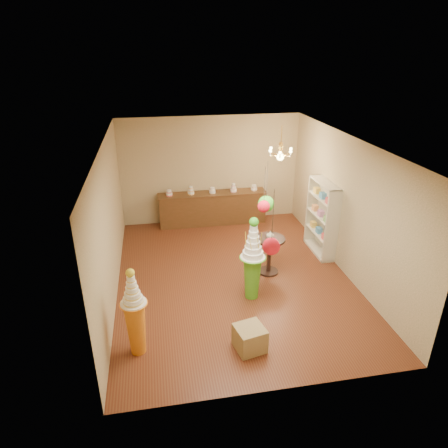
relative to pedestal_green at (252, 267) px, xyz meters
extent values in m
plane|color=#592A18|center=(-0.22, 0.82, -0.70)|extent=(6.50, 6.50, 0.00)
plane|color=silver|center=(-0.22, 0.82, 2.30)|extent=(6.50, 6.50, 0.00)
cube|color=tan|center=(-0.22, 4.07, 0.80)|extent=(5.00, 0.04, 3.00)
cube|color=tan|center=(-0.22, -2.43, 0.80)|extent=(5.00, 0.04, 3.00)
cube|color=tan|center=(-2.72, 0.82, 0.80)|extent=(0.04, 6.50, 3.00)
cube|color=tan|center=(2.28, 0.82, 0.80)|extent=(0.04, 6.50, 3.00)
cone|color=#50A825|center=(0.00, 0.00, -0.24)|extent=(0.45, 0.45, 0.91)
cylinder|color=white|center=(0.00, 0.00, 0.22)|extent=(0.60, 0.60, 0.03)
cylinder|color=white|center=(0.00, 0.00, 0.29)|extent=(0.49, 0.49, 0.11)
cylinder|color=white|center=(0.00, 0.00, 0.40)|extent=(0.40, 0.40, 0.11)
cylinder|color=white|center=(0.00, 0.00, 0.51)|extent=(0.33, 0.33, 0.11)
cylinder|color=white|center=(0.00, 0.00, 0.62)|extent=(0.27, 0.27, 0.11)
cylinder|color=white|center=(0.00, 0.00, 0.73)|extent=(0.22, 0.22, 0.11)
cylinder|color=white|center=(0.00, 0.00, 0.84)|extent=(0.18, 0.18, 0.11)
sphere|color=green|center=(0.00, 0.00, 0.97)|extent=(0.18, 0.18, 0.18)
cone|color=orange|center=(-2.25, -1.21, -0.22)|extent=(0.37, 0.37, 0.96)
cylinder|color=white|center=(-2.25, -1.21, 0.28)|extent=(0.44, 0.44, 0.03)
cylinder|color=white|center=(-2.25, -1.21, 0.34)|extent=(0.33, 0.33, 0.10)
cylinder|color=white|center=(-2.25, -1.21, 0.44)|extent=(0.27, 0.27, 0.10)
cylinder|color=white|center=(-2.25, -1.21, 0.53)|extent=(0.21, 0.21, 0.10)
cylinder|color=white|center=(-2.25, -1.21, 0.63)|extent=(0.17, 0.17, 0.10)
cylinder|color=white|center=(-2.25, -1.21, 0.72)|extent=(0.14, 0.14, 0.10)
sphere|color=gold|center=(-2.25, -1.21, 0.83)|extent=(0.14, 0.14, 0.14)
cube|color=#977E52|center=(-0.40, -1.48, -0.49)|extent=(0.56, 0.56, 0.43)
cube|color=#4F3118|center=(-0.22, 3.79, -0.25)|extent=(3.00, 0.50, 0.90)
cube|color=#4F3118|center=(-0.22, 3.79, 0.21)|extent=(3.04, 0.54, 0.03)
cylinder|color=white|center=(-1.42, 3.79, 0.30)|extent=(0.18, 0.18, 0.16)
cylinder|color=white|center=(-0.82, 3.79, 0.34)|extent=(0.18, 0.18, 0.24)
cylinder|color=white|center=(-0.22, 3.79, 0.30)|extent=(0.18, 0.18, 0.16)
cylinder|color=white|center=(0.38, 3.79, 0.34)|extent=(0.18, 0.18, 0.24)
cylinder|color=white|center=(0.98, 3.79, 0.30)|extent=(0.18, 0.18, 0.16)
cube|color=beige|center=(2.26, 1.62, 0.20)|extent=(0.04, 1.20, 1.80)
cube|color=beige|center=(2.10, 1.62, -0.20)|extent=(0.30, 1.14, 0.03)
cube|color=beige|center=(2.10, 1.62, 0.25)|extent=(0.30, 1.14, 0.03)
cube|color=beige|center=(2.10, 1.62, 0.70)|extent=(0.30, 1.14, 0.03)
cylinder|color=black|center=(0.60, 0.86, -0.68)|extent=(0.48, 0.48, 0.04)
cylinder|color=black|center=(0.60, 0.86, -0.28)|extent=(0.10, 0.10, 0.84)
cylinder|color=black|center=(0.60, 0.86, 0.14)|extent=(0.71, 0.71, 0.04)
imported|color=beige|center=(0.60, 0.86, 0.25)|extent=(0.20, 0.20, 0.17)
cylinder|color=#41382F|center=(-0.25, -1.92, 1.88)|extent=(0.01, 0.01, 0.84)
sphere|color=red|center=(-0.25, -1.92, 1.46)|extent=(0.25, 0.25, 0.25)
cylinder|color=#41382F|center=(0.05, -0.57, 1.93)|extent=(0.01, 0.01, 0.74)
sphere|color=green|center=(0.05, -0.57, 1.56)|extent=(0.28, 0.28, 0.28)
cylinder|color=#41382F|center=(-0.08, -0.88, 1.97)|extent=(0.01, 0.01, 0.66)
sphere|color=red|center=(-0.08, -0.88, 1.64)|extent=(0.20, 0.20, 0.20)
cylinder|color=#F0BC54|center=(1.23, 2.37, 2.05)|extent=(0.02, 0.02, 0.50)
cylinder|color=#F0BC54|center=(1.23, 2.37, 1.75)|extent=(0.10, 0.10, 0.30)
sphere|color=#FBE08A|center=(1.23, 2.37, 1.55)|extent=(0.18, 0.18, 0.18)
camera|label=1|loc=(-1.77, -6.63, 4.02)|focal=32.00mm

